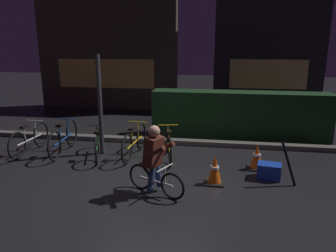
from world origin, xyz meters
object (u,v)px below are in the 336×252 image
object	(u,v)px
parked_bike_left_mid	(64,139)
traffic_cone_near	(215,170)
parked_bike_right_mid	(169,145)
blue_crate	(269,171)
parked_bike_leftmost	(30,139)
closed_umbrella	(289,164)
cyclist	(155,160)
parked_bike_center_right	(135,142)
parked_bike_center_left	(97,144)
street_post	(100,106)
traffic_cone_far	(257,157)

from	to	relation	value
parked_bike_left_mid	traffic_cone_near	world-z (taller)	parked_bike_left_mid
parked_bike_left_mid	traffic_cone_near	distance (m)	3.79
parked_bike_right_mid	blue_crate	size ratio (longest dim) A/B	3.58
parked_bike_leftmost	closed_umbrella	xyz separation A→B (m)	(5.77, -0.93, 0.07)
parked_bike_left_mid	traffic_cone_near	xyz separation A→B (m)	(3.60, -1.18, -0.09)
blue_crate	cyclist	bearing A→B (deg)	-154.69
parked_bike_center_right	parked_bike_leftmost	bearing A→B (deg)	97.72
parked_bike_center_left	parked_bike_center_right	xyz separation A→B (m)	(0.83, 0.20, 0.03)
traffic_cone_near	blue_crate	xyz separation A→B (m)	(1.05, 0.40, -0.12)
blue_crate	traffic_cone_near	bearing A→B (deg)	-159.14
traffic_cone_near	parked_bike_right_mid	bearing A→B (deg)	131.97
parked_bike_right_mid	traffic_cone_near	size ratio (longest dim) A/B	2.86
street_post	parked_bike_left_mid	distance (m)	1.22
parked_bike_left_mid	traffic_cone_far	size ratio (longest dim) A/B	3.25
parked_bike_center_right	closed_umbrella	world-z (taller)	closed_umbrella
parked_bike_leftmost	blue_crate	size ratio (longest dim) A/B	3.65
parked_bike_left_mid	parked_bike_right_mid	world-z (taller)	parked_bike_left_mid
blue_crate	parked_bike_right_mid	bearing A→B (deg)	159.76
traffic_cone_near	blue_crate	distance (m)	1.13
parked_bike_right_mid	cyclist	bearing A→B (deg)	169.01
traffic_cone_near	traffic_cone_far	world-z (taller)	traffic_cone_near
blue_crate	closed_umbrella	xyz separation A→B (m)	(0.30, -0.25, 0.26)
parked_bike_center_left	traffic_cone_far	size ratio (longest dim) A/B	2.76
parked_bike_leftmost	closed_umbrella	size ratio (longest dim) A/B	1.89
parked_bike_leftmost	cyclist	xyz separation A→B (m)	(3.40, -1.66, 0.29)
traffic_cone_near	blue_crate	size ratio (longest dim) A/B	1.25
parked_bike_right_mid	closed_umbrella	world-z (taller)	closed_umbrella
street_post	parked_bike_center_right	distance (m)	1.16
traffic_cone_near	cyclist	size ratio (longest dim) A/B	0.44
parked_bike_right_mid	traffic_cone_near	world-z (taller)	parked_bike_right_mid
parked_bike_leftmost	traffic_cone_near	size ratio (longest dim) A/B	2.91
blue_crate	parked_bike_leftmost	bearing A→B (deg)	172.90
parked_bike_leftmost	parked_bike_center_right	distance (m)	2.55
parked_bike_center_left	parked_bike_center_right	bearing A→B (deg)	-94.77
street_post	parked_bike_leftmost	distance (m)	1.93
parked_bike_leftmost	parked_bike_right_mid	distance (m)	3.36
parked_bike_leftmost	blue_crate	world-z (taller)	parked_bike_leftmost
parked_bike_right_mid	cyclist	world-z (taller)	cyclist
parked_bike_left_mid	closed_umbrella	size ratio (longest dim) A/B	2.03
closed_umbrella	parked_bike_center_right	bearing A→B (deg)	-5.73
cyclist	closed_umbrella	bearing A→B (deg)	42.53
parked_bike_leftmost	blue_crate	xyz separation A→B (m)	(5.47, -0.68, -0.19)
parked_bike_left_mid	blue_crate	bearing A→B (deg)	-103.66
parked_bike_center_left	traffic_cone_near	size ratio (longest dim) A/B	2.65
parked_bike_center_right	blue_crate	world-z (taller)	parked_bike_center_right
parked_bike_left_mid	cyclist	size ratio (longest dim) A/B	1.38
traffic_cone_near	closed_umbrella	bearing A→B (deg)	6.34
parked_bike_leftmost	traffic_cone_near	distance (m)	4.55
traffic_cone_far	closed_umbrella	bearing A→B (deg)	-55.51
parked_bike_left_mid	parked_bike_center_right	distance (m)	1.73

